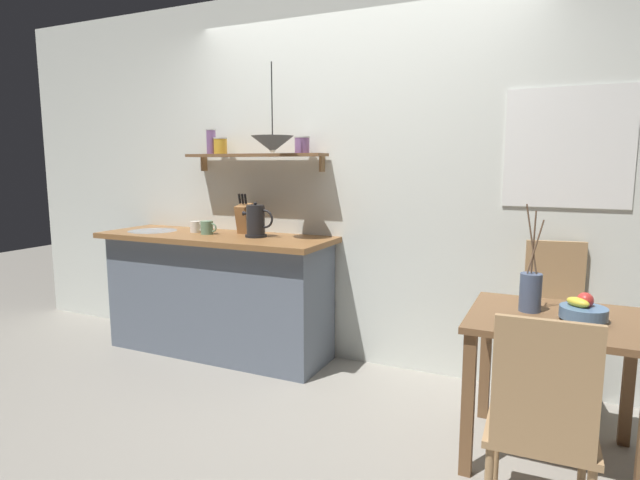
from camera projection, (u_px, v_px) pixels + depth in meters
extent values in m
plane|color=gray|center=(318.00, 391.00, 3.33)|extent=(14.00, 14.00, 0.00)
cube|color=silver|center=(382.00, 179.00, 3.63)|extent=(6.80, 0.10, 2.70)
cube|color=white|center=(568.00, 148.00, 3.06)|extent=(0.71, 0.01, 0.71)
cube|color=silver|center=(568.00, 148.00, 3.07)|extent=(0.65, 0.01, 0.65)
cube|color=slate|center=(218.00, 296.00, 3.97)|extent=(1.74, 0.52, 0.89)
cube|color=brown|center=(215.00, 237.00, 3.88)|extent=(1.83, 0.63, 0.04)
cylinder|color=#B7BABF|center=(153.00, 231.00, 4.11)|extent=(0.38, 0.38, 0.01)
cube|color=brown|center=(254.00, 155.00, 3.86)|extent=(1.15, 0.18, 0.02)
cube|color=#99754C|center=(204.00, 163.00, 4.16)|extent=(0.02, 0.06, 0.12)
cube|color=#99754C|center=(322.00, 163.00, 3.73)|extent=(0.02, 0.06, 0.12)
cylinder|color=#7F5689|center=(211.00, 142.00, 4.01)|extent=(0.07, 0.07, 0.18)
cylinder|color=silver|center=(211.00, 130.00, 4.00)|extent=(0.08, 0.08, 0.01)
cylinder|color=gold|center=(220.00, 147.00, 3.98)|extent=(0.10, 0.10, 0.11)
cylinder|color=silver|center=(220.00, 138.00, 3.97)|extent=(0.11, 0.11, 0.01)
cylinder|color=#7F5689|center=(302.00, 146.00, 3.69)|extent=(0.11, 0.11, 0.11)
cylinder|color=silver|center=(302.00, 137.00, 3.68)|extent=(0.11, 0.11, 0.01)
cube|color=brown|center=(557.00, 320.00, 2.47)|extent=(0.81, 0.72, 0.03)
cube|color=brown|center=(468.00, 404.00, 2.40)|extent=(0.06, 0.06, 0.70)
cube|color=brown|center=(486.00, 359.00, 2.95)|extent=(0.06, 0.06, 0.70)
cube|color=brown|center=(629.00, 381.00, 2.66)|extent=(0.06, 0.06, 0.70)
cube|color=tan|center=(541.00, 430.00, 2.01)|extent=(0.41, 0.42, 0.03)
cube|color=tan|center=(545.00, 387.00, 1.80)|extent=(0.35, 0.04, 0.48)
cylinder|color=tan|center=(582.00, 468.00, 2.13)|extent=(0.03, 0.03, 0.42)
cylinder|color=tan|center=(496.00, 450.00, 2.27)|extent=(0.03, 0.03, 0.42)
cube|color=tan|center=(557.00, 340.00, 3.00)|extent=(0.46, 0.49, 0.03)
cube|color=tan|center=(554.00, 285.00, 3.15)|extent=(0.34, 0.09, 0.54)
cylinder|color=tan|center=(529.00, 387.00, 2.89)|extent=(0.03, 0.03, 0.43)
cylinder|color=tan|center=(593.00, 394.00, 2.81)|extent=(0.03, 0.03, 0.43)
cylinder|color=tan|center=(521.00, 363.00, 3.25)|extent=(0.03, 0.03, 0.43)
cylinder|color=tan|center=(578.00, 368.00, 3.17)|extent=(0.03, 0.03, 0.43)
cylinder|color=#51759E|center=(583.00, 319.00, 2.41)|extent=(0.09, 0.09, 0.01)
cylinder|color=#51759E|center=(583.00, 313.00, 2.41)|extent=(0.21, 0.21, 0.05)
ellipsoid|color=yellow|center=(578.00, 302.00, 2.41)|extent=(0.13, 0.12, 0.04)
sphere|color=red|center=(585.00, 300.00, 2.42)|extent=(0.08, 0.08, 0.08)
cylinder|color=#475675|center=(530.00, 292.00, 2.56)|extent=(0.10, 0.10, 0.19)
cylinder|color=brown|center=(532.00, 239.00, 2.51)|extent=(0.07, 0.01, 0.34)
cylinder|color=brown|center=(534.00, 242.00, 2.52)|extent=(0.01, 0.03, 0.31)
cylinder|color=brown|center=(536.00, 247.00, 2.51)|extent=(0.07, 0.03, 0.27)
cylinder|color=black|center=(256.00, 236.00, 3.76)|extent=(0.16, 0.16, 0.02)
cylinder|color=#232326|center=(256.00, 220.00, 3.74)|extent=(0.13, 0.13, 0.22)
sphere|color=black|center=(255.00, 203.00, 3.72)|extent=(0.02, 0.02, 0.02)
cone|color=#232326|center=(246.00, 213.00, 3.77)|extent=(0.04, 0.04, 0.04)
torus|color=black|center=(265.00, 219.00, 3.70)|extent=(0.14, 0.02, 0.14)
cube|color=#9E6B3D|center=(245.00, 218.00, 3.93)|extent=(0.09, 0.17, 0.23)
cylinder|color=black|center=(240.00, 199.00, 3.89)|extent=(0.02, 0.03, 0.08)
cylinder|color=black|center=(242.00, 199.00, 3.88)|extent=(0.02, 0.03, 0.08)
cylinder|color=black|center=(245.00, 199.00, 3.87)|extent=(0.02, 0.03, 0.08)
cylinder|color=white|center=(195.00, 227.00, 4.01)|extent=(0.08, 0.08, 0.09)
torus|color=white|center=(200.00, 227.00, 3.99)|extent=(0.06, 0.01, 0.06)
cylinder|color=slate|center=(207.00, 228.00, 3.90)|extent=(0.09, 0.09, 0.10)
torus|color=slate|center=(213.00, 228.00, 3.88)|extent=(0.07, 0.01, 0.07)
cylinder|color=black|center=(272.00, 99.00, 3.44)|extent=(0.01, 0.01, 0.48)
cone|color=#4C5156|center=(272.00, 144.00, 3.48)|extent=(0.29, 0.29, 0.11)
sphere|color=white|center=(273.00, 149.00, 3.49)|extent=(0.04, 0.04, 0.04)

